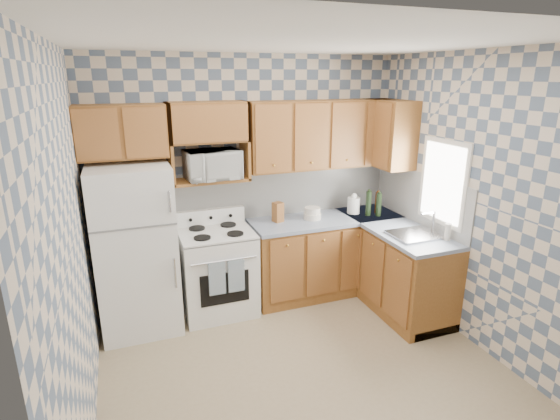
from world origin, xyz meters
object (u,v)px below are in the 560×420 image
object	(u,v)px
microwave	(212,165)
electric_kettle	(354,205)
stove_body	(218,273)
refrigerator	(136,250)

from	to	relation	value
microwave	electric_kettle	bearing A→B (deg)	-8.44
microwave	stove_body	bearing A→B (deg)	-106.30
refrigerator	microwave	xyz separation A→B (m)	(0.83, 0.16, 0.76)
stove_body	electric_kettle	world-z (taller)	electric_kettle
refrigerator	stove_body	bearing A→B (deg)	1.78
stove_body	microwave	xyz separation A→B (m)	(0.02, 0.13, 1.15)
microwave	electric_kettle	xyz separation A→B (m)	(1.64, -0.07, -0.59)
refrigerator	electric_kettle	xyz separation A→B (m)	(2.47, 0.09, 0.17)
microwave	refrigerator	bearing A→B (deg)	-175.12
stove_body	microwave	size ratio (longest dim) A/B	1.66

